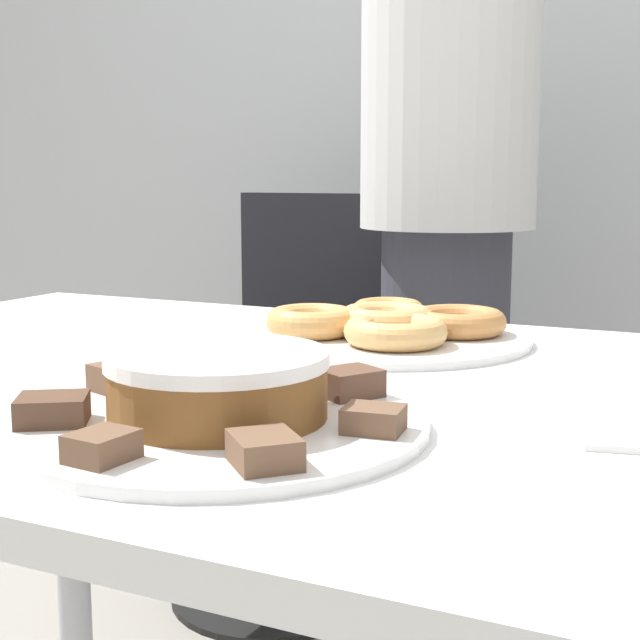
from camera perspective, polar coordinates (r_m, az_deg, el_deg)
wall_back at (r=2.42m, az=15.84°, el=17.26°), size 8.00×0.05×2.60m
table at (r=0.97m, az=-1.82°, el=-9.02°), size 1.41×0.86×0.73m
person_standing at (r=1.79m, az=8.15°, el=7.36°), size 0.34×0.34×1.69m
office_chair_left at (r=2.02m, az=-2.47°, el=-5.45°), size 0.48×0.48×0.91m
plate_cake at (r=0.75m, az=-6.52°, el=-6.59°), size 0.35×0.35×0.01m
plate_donuts at (r=1.14m, az=4.25°, el=-1.14°), size 0.37×0.37×0.01m
frosted_cake at (r=0.74m, az=-6.57°, el=-4.12°), size 0.19×0.19×0.06m
lamington_0 at (r=0.87m, az=-4.75°, el=-3.19°), size 0.07×0.07×0.02m
lamington_1 at (r=0.85m, az=-12.29°, el=-3.64°), size 0.07×0.07×0.03m
lamington_2 at (r=0.75m, az=-16.74°, el=-5.50°), size 0.07×0.07×0.02m
lamington_3 at (r=0.65m, az=-13.79°, el=-7.86°), size 0.04×0.05×0.02m
lamington_4 at (r=0.62m, az=-3.57°, el=-8.31°), size 0.07×0.07×0.02m
lamington_5 at (r=0.70m, az=3.45°, el=-6.35°), size 0.05×0.04×0.02m
lamington_6 at (r=0.81m, az=1.90°, el=-4.04°), size 0.06×0.07×0.03m
donut_0 at (r=1.14m, az=4.27°, el=0.00°), size 0.12×0.12×0.04m
donut_1 at (r=1.25m, az=4.38°, el=0.63°), size 0.10×0.10×0.03m
donut_2 at (r=1.13m, az=-0.52°, el=-0.08°), size 0.12×0.12×0.04m
donut_3 at (r=1.06m, az=4.85°, el=-0.74°), size 0.12×0.12×0.03m
donut_4 at (r=1.15m, az=8.78°, el=-0.09°), size 0.12×0.12×0.03m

